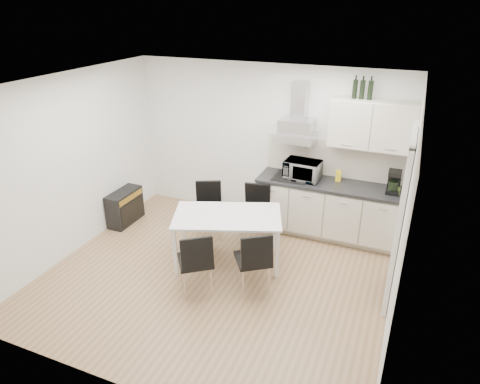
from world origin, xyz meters
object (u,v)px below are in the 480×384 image
object	(u,v)px
kitchenette	(333,188)
guitar_amp	(125,207)
chair_near_left	(195,261)
chair_near_right	(253,260)
chair_far_right	(255,214)
chair_far_left	(209,211)
dining_table	(227,220)
floor_speaker	(212,199)

from	to	relation	value
kitchenette	guitar_amp	size ratio (longest dim) A/B	3.70
chair_near_left	guitar_amp	size ratio (longest dim) A/B	1.29
chair_near_right	kitchenette	bearing A→B (deg)	35.57
chair_far_right	chair_near_right	distance (m)	1.27
kitchenette	chair_far_left	world-z (taller)	kitchenette
chair_far_right	chair_near_left	xyz separation A→B (m)	(-0.24, -1.51, 0.00)
kitchenette	dining_table	bearing A→B (deg)	-132.13
dining_table	guitar_amp	world-z (taller)	dining_table
chair_far_right	kitchenette	bearing A→B (deg)	-160.10
chair_near_left	guitar_amp	bearing A→B (deg)	112.24
dining_table	chair_near_right	xyz separation A→B (m)	(0.56, -0.46, -0.23)
dining_table	chair_far_left	size ratio (longest dim) A/B	1.91
chair_far_left	chair_near_right	world-z (taller)	same
kitchenette	chair_far_right	world-z (taller)	kitchenette
chair_far_left	chair_near_right	bearing A→B (deg)	112.83
chair_near_left	chair_far_left	bearing A→B (deg)	72.85
chair_far_right	chair_near_right	xyz separation A→B (m)	(0.43, -1.20, 0.00)
kitchenette	chair_far_right	bearing A→B (deg)	-151.22
chair_near_left	chair_near_right	distance (m)	0.73
guitar_amp	chair_near_right	bearing A→B (deg)	-18.51
chair_far_left	guitar_amp	size ratio (longest dim) A/B	1.29
dining_table	chair_far_left	distance (m)	0.84
chair_far_right	chair_far_left	bearing A→B (deg)	5.07
chair_far_left	chair_far_right	distance (m)	0.73
kitchenette	chair_far_right	xyz separation A→B (m)	(-1.06, -0.58, -0.39)
chair_near_right	chair_far_left	bearing A→B (deg)	103.00
chair_near_left	floor_speaker	size ratio (longest dim) A/B	2.65
kitchenette	chair_far_left	distance (m)	1.96
floor_speaker	guitar_amp	bearing A→B (deg)	-137.50
guitar_amp	chair_far_right	bearing A→B (deg)	8.05
kitchenette	guitar_amp	world-z (taller)	kitchenette
chair_near_right	floor_speaker	xyz separation A→B (m)	(-1.53, 1.95, -0.27)
chair_far_right	chair_near_right	bearing A→B (deg)	100.62
chair_near_left	chair_near_right	world-z (taller)	same
dining_table	chair_far_left	bearing A→B (deg)	115.31
chair_far_right	chair_near_right	size ratio (longest dim) A/B	1.00
guitar_amp	floor_speaker	distance (m)	1.54
kitchenette	chair_far_right	size ratio (longest dim) A/B	2.86
dining_table	chair_near_left	world-z (taller)	chair_near_left
dining_table	chair_near_right	size ratio (longest dim) A/B	1.91
chair_near_right	guitar_amp	size ratio (longest dim) A/B	1.29
chair_far_right	guitar_amp	bearing A→B (deg)	-0.91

